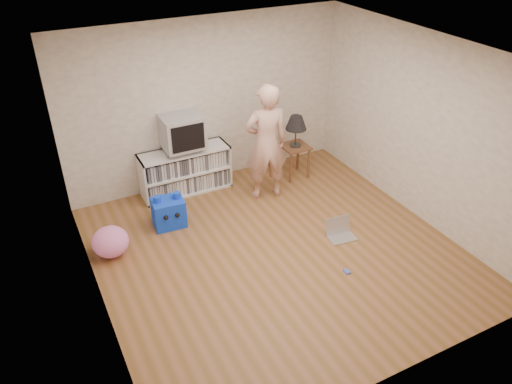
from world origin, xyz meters
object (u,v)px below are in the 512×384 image
object	(u,v)px
media_unit	(185,170)
table_lamp	(296,123)
person	(266,143)
plush_blue	(169,212)
plush_pink	(110,242)
laptop	(340,231)
dvd_deck	(183,149)
crt_tv	(182,131)
side_table	(295,153)

from	to	relation	value
media_unit	table_lamp	bearing A→B (deg)	-12.34
media_unit	table_lamp	world-z (taller)	table_lamp
person	plush_blue	world-z (taller)	person
plush_pink	laptop	bearing A→B (deg)	-19.51
dvd_deck	table_lamp	world-z (taller)	table_lamp
dvd_deck	table_lamp	xyz separation A→B (m)	(1.76, -0.37, 0.21)
dvd_deck	crt_tv	xyz separation A→B (m)	(-0.00, -0.00, 0.29)
table_lamp	person	size ratio (longest dim) A/B	0.28
dvd_deck	person	distance (m)	1.27
media_unit	person	size ratio (longest dim) A/B	0.77
crt_tv	laptop	distance (m)	2.73
media_unit	table_lamp	distance (m)	1.90
crt_tv	plush_blue	bearing A→B (deg)	-124.80
table_lamp	laptop	size ratio (longest dim) A/B	1.28
media_unit	dvd_deck	bearing A→B (deg)	-90.00
side_table	table_lamp	size ratio (longest dim) A/B	1.07
person	crt_tv	bearing A→B (deg)	-23.94
dvd_deck	table_lamp	distance (m)	1.81
side_table	media_unit	bearing A→B (deg)	167.66
media_unit	side_table	bearing A→B (deg)	-12.34
media_unit	person	bearing A→B (deg)	-34.83
dvd_deck	laptop	distance (m)	2.65
crt_tv	person	distance (m)	1.27
media_unit	side_table	world-z (taller)	media_unit
side_table	laptop	size ratio (longest dim) A/B	1.37
table_lamp	media_unit	bearing A→B (deg)	167.66
table_lamp	person	bearing A→B (deg)	-154.67
dvd_deck	crt_tv	distance (m)	0.29
plush_pink	plush_blue	bearing A→B (deg)	18.42
dvd_deck	plush_pink	bearing A→B (deg)	-142.85
side_table	laptop	distance (m)	1.81
media_unit	side_table	distance (m)	1.81
table_lamp	plush_blue	bearing A→B (deg)	-169.59
table_lamp	dvd_deck	bearing A→B (deg)	168.15
media_unit	plush_pink	xyz separation A→B (m)	(-1.44, -1.11, -0.15)
crt_tv	person	size ratio (longest dim) A/B	0.33
person	plush_blue	bearing A→B (deg)	13.21
media_unit	laptop	distance (m)	2.59
table_lamp	side_table	bearing A→B (deg)	0.00
media_unit	plush_pink	size ratio (longest dim) A/B	2.96
media_unit	side_table	xyz separation A→B (m)	(1.76, -0.39, 0.07)
side_table	plush_blue	bearing A→B (deg)	-169.59
crt_tv	plush_pink	distance (m)	1.98
table_lamp	plush_blue	size ratio (longest dim) A/B	1.02
side_table	person	world-z (taller)	person
person	laptop	distance (m)	1.69
side_table	person	distance (m)	0.93
media_unit	crt_tv	world-z (taller)	crt_tv
table_lamp	laptop	distance (m)	1.98
dvd_deck	plush_blue	bearing A→B (deg)	-124.68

